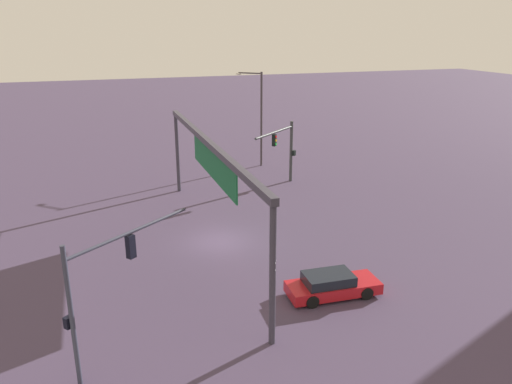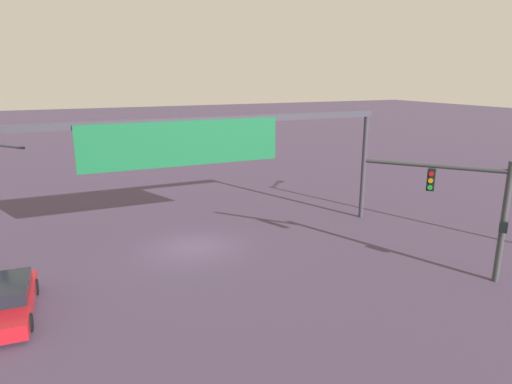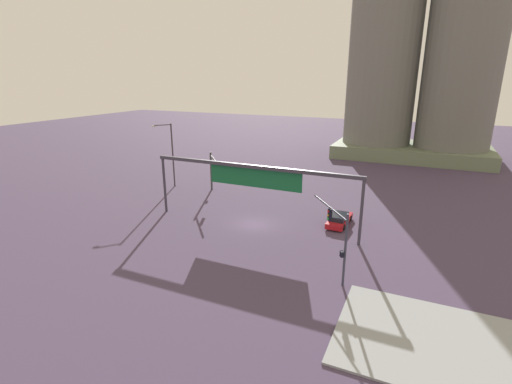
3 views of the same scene
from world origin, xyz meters
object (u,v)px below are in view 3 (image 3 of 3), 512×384
Objects in this scene: traffic_signal_opposite_side at (337,231)px; streetlamp_curved_arm at (170,151)px; traffic_signal_near_corner at (213,167)px; sedan_car_approaching at (339,219)px.

streetlamp_curved_arm reaches higher than traffic_signal_opposite_side.
traffic_signal_near_corner is at bearing 130.16° from streetlamp_curved_arm.
streetlamp_curved_arm reaches higher than sedan_car_approaching.
traffic_signal_near_corner is at bearing 15.16° from traffic_signal_opposite_side.
sedan_car_approaching is (17.86, -4.49, -2.90)m from traffic_signal_near_corner.
sedan_car_approaching is at bearing -26.79° from traffic_signal_opposite_side.
streetlamp_curved_arm is at bearing 82.28° from sedan_car_approaching.
traffic_signal_near_corner is 0.59× the size of streetlamp_curved_arm.
traffic_signal_opposite_side is at bearing 100.53° from streetlamp_curved_arm.
traffic_signal_opposite_side is 11.36m from sedan_car_approaching.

